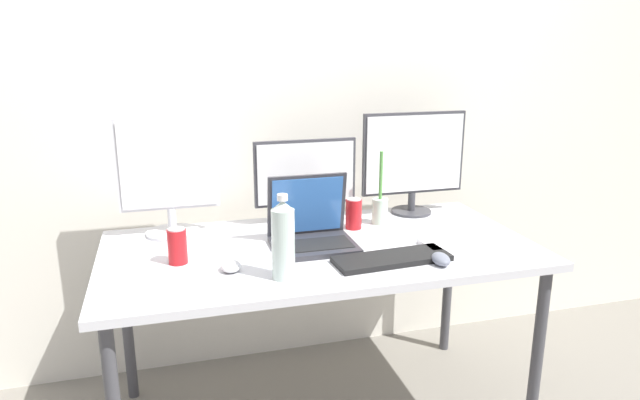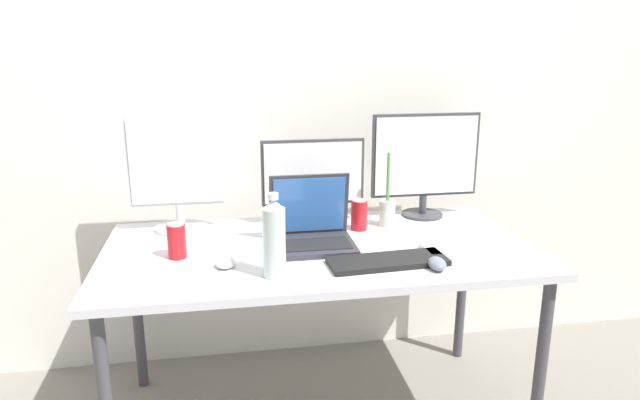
% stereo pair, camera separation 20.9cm
% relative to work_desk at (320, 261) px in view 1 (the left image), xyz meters
% --- Properties ---
extents(wall_back, '(7.00, 0.08, 2.60)m').
position_rel_work_desk_xyz_m(wall_back, '(0.00, 0.59, 0.62)').
color(wall_back, silver).
rests_on(wall_back, ground).
extents(work_desk, '(1.60, 0.82, 0.74)m').
position_rel_work_desk_xyz_m(work_desk, '(0.00, 0.00, 0.00)').
color(work_desk, '#424247').
rests_on(work_desk, ground).
extents(monitor_left, '(0.38, 0.21, 0.46)m').
position_rel_work_desk_xyz_m(monitor_left, '(-0.53, 0.29, 0.30)').
color(monitor_left, silver).
rests_on(monitor_left, work_desk).
extents(monitor_center, '(0.43, 0.19, 0.35)m').
position_rel_work_desk_xyz_m(monitor_center, '(0.02, 0.30, 0.25)').
color(monitor_center, '#38383D').
rests_on(monitor_center, work_desk).
extents(monitor_right, '(0.47, 0.18, 0.45)m').
position_rel_work_desk_xyz_m(monitor_right, '(0.51, 0.30, 0.31)').
color(monitor_right, '#38383D').
rests_on(monitor_right, work_desk).
extents(laptop_silver, '(0.30, 0.25, 0.26)m').
position_rel_work_desk_xyz_m(laptop_silver, '(-0.03, 0.02, 0.12)').
color(laptop_silver, '#2D2D33').
rests_on(laptop_silver, work_desk).
extents(keyboard_main, '(0.38, 0.14, 0.02)m').
position_rel_work_desk_xyz_m(keyboard_main, '(0.55, -0.14, 0.07)').
color(keyboard_main, white).
rests_on(keyboard_main, work_desk).
extents(keyboard_aux, '(0.42, 0.17, 0.02)m').
position_rel_work_desk_xyz_m(keyboard_aux, '(0.20, -0.22, 0.07)').
color(keyboard_aux, black).
rests_on(keyboard_aux, work_desk).
extents(mouse_by_keyboard, '(0.07, 0.10, 0.04)m').
position_rel_work_desk_xyz_m(mouse_by_keyboard, '(0.35, -0.29, 0.08)').
color(mouse_by_keyboard, slate).
rests_on(mouse_by_keyboard, work_desk).
extents(mouse_by_laptop, '(0.07, 0.10, 0.03)m').
position_rel_work_desk_xyz_m(mouse_by_laptop, '(-0.35, -0.15, 0.08)').
color(mouse_by_laptop, silver).
rests_on(mouse_by_laptop, work_desk).
extents(water_bottle, '(0.08, 0.08, 0.28)m').
position_rel_work_desk_xyz_m(water_bottle, '(-0.19, -0.26, 0.19)').
color(water_bottle, silver).
rests_on(water_bottle, work_desk).
extents(soda_can_near_keyboard, '(0.07, 0.07, 0.13)m').
position_rel_work_desk_xyz_m(soda_can_near_keyboard, '(-0.52, -0.03, 0.12)').
color(soda_can_near_keyboard, red).
rests_on(soda_can_near_keyboard, work_desk).
extents(soda_can_by_laptop, '(0.07, 0.07, 0.13)m').
position_rel_work_desk_xyz_m(soda_can_by_laptop, '(0.19, 0.17, 0.12)').
color(soda_can_by_laptop, red).
rests_on(soda_can_by_laptop, work_desk).
extents(bamboo_vase, '(0.07, 0.07, 0.31)m').
position_rel_work_desk_xyz_m(bamboo_vase, '(0.32, 0.20, 0.13)').
color(bamboo_vase, '#B2D1B7').
rests_on(bamboo_vase, work_desk).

